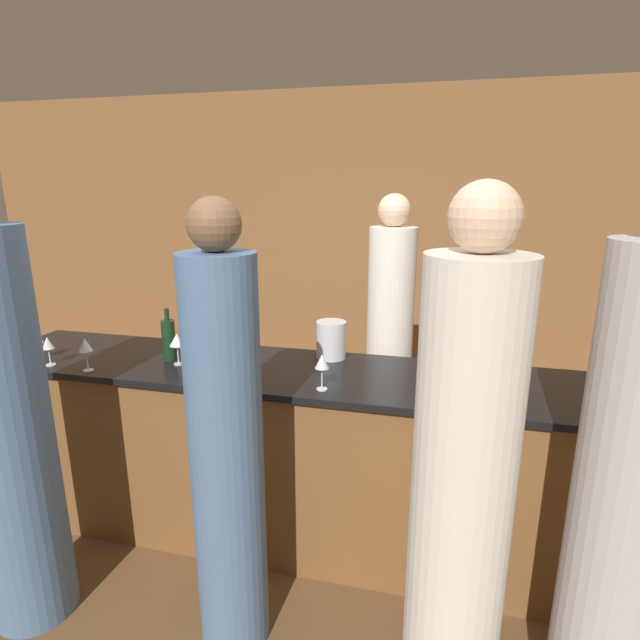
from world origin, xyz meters
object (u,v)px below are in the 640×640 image
at_px(wine_bottle_0, 220,343).
at_px(guest_3, 227,453).
at_px(guest_0, 7,428).
at_px(wine_bottle_1, 169,339).
at_px(guest_2, 461,496).
at_px(bartender, 389,353).
at_px(guest_1, 630,512).
at_px(ice_bucket, 331,340).

bearing_deg(wine_bottle_0, guest_3, -64.31).
bearing_deg(guest_0, wine_bottle_1, 66.73).
distance_m(guest_2, guest_3, 0.91).
height_order(guest_2, wine_bottle_1, guest_2).
bearing_deg(guest_3, bartender, 70.37).
relative_size(bartender, guest_2, 0.97).
bearing_deg(guest_2, guest_1, 1.51).
xyz_separation_m(guest_2, wine_bottle_0, (-1.25, 0.81, 0.20)).
distance_m(guest_1, guest_3, 1.43).
relative_size(guest_0, ice_bucket, 9.64).
height_order(guest_1, wine_bottle_0, guest_1).
relative_size(guest_3, wine_bottle_0, 6.51).
relative_size(wine_bottle_0, wine_bottle_1, 1.00).
bearing_deg(guest_2, bartender, 105.07).
relative_size(bartender, guest_3, 1.00).
xyz_separation_m(guest_1, wine_bottle_1, (-2.06, 0.77, 0.19)).
relative_size(guest_0, guest_3, 1.05).
height_order(guest_0, guest_1, guest_0).
bearing_deg(wine_bottle_1, ice_bucket, 15.89).
height_order(guest_0, guest_2, guest_0).
distance_m(guest_3, wine_bottle_0, 0.82).
relative_size(bartender, wine_bottle_1, 6.51).
relative_size(guest_3, ice_bucket, 9.14).
height_order(guest_1, ice_bucket, guest_1).
bearing_deg(bartender, guest_2, 105.07).
xyz_separation_m(bartender, ice_bucket, (-0.28, -0.48, 0.21)).
distance_m(guest_0, guest_3, 0.97).
bearing_deg(guest_2, guest_0, 179.71).
height_order(bartender, wine_bottle_1, bartender).
height_order(wine_bottle_0, ice_bucket, wine_bottle_0).
bearing_deg(wine_bottle_0, guest_2, -33.10).
bearing_deg(bartender, guest_0, 45.60).
xyz_separation_m(guest_3, wine_bottle_0, (-0.34, 0.71, 0.22)).
bearing_deg(guest_0, guest_1, 0.10).
bearing_deg(wine_bottle_1, guest_2, -27.00).
xyz_separation_m(wine_bottle_0, wine_bottle_1, (-0.29, -0.03, 0.01)).
bearing_deg(guest_0, guest_2, -0.29).
height_order(guest_3, wine_bottle_1, guest_3).
bearing_deg(wine_bottle_1, wine_bottle_0, 5.90).
relative_size(guest_1, wine_bottle_0, 6.84).
xyz_separation_m(guest_3, wine_bottle_1, (-0.63, 0.68, 0.23)).
bearing_deg(wine_bottle_0, bartender, 39.41).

